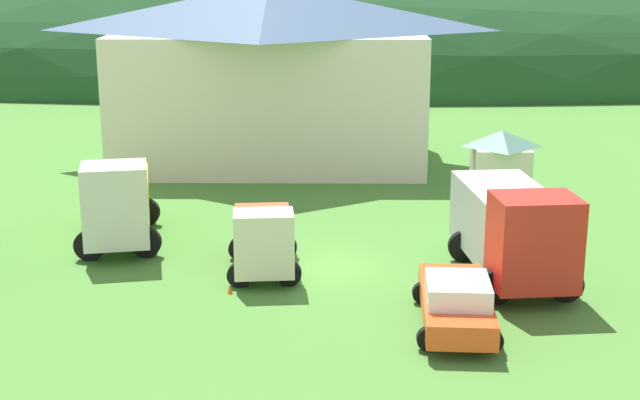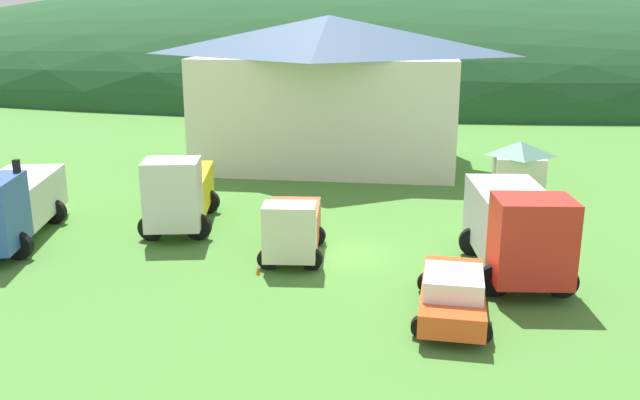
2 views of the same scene
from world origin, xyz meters
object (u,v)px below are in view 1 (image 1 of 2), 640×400
(play_shed_cream, at_px, (501,161))
(flatbed_truck_yellow, at_px, (118,201))
(traffic_cone_near_pickup, at_px, (230,294))
(service_pickup_orange, at_px, (456,301))
(depot_building, at_px, (271,71))
(light_truck_cream, at_px, (263,238))
(crane_truck_red, at_px, (513,227))

(play_shed_cream, bearing_deg, flatbed_truck_yellow, -154.07)
(traffic_cone_near_pickup, bearing_deg, service_pickup_orange, -21.29)
(depot_building, bearing_deg, traffic_cone_near_pickup, -90.33)
(flatbed_truck_yellow, height_order, traffic_cone_near_pickup, flatbed_truck_yellow)
(play_shed_cream, distance_m, service_pickup_orange, 15.91)
(light_truck_cream, distance_m, crane_truck_red, 8.32)
(crane_truck_red, relative_size, traffic_cone_near_pickup, 10.86)
(play_shed_cream, relative_size, traffic_cone_near_pickup, 4.55)
(flatbed_truck_yellow, xyz_separation_m, service_pickup_orange, (11.53, -7.83, -0.80))
(depot_building, xyz_separation_m, flatbed_truck_yellow, (-4.80, -13.99, -3.05))
(flatbed_truck_yellow, distance_m, crane_truck_red, 14.39)
(light_truck_cream, relative_size, service_pickup_orange, 0.90)
(depot_building, bearing_deg, service_pickup_orange, -72.88)
(flatbed_truck_yellow, distance_m, service_pickup_orange, 13.96)
(service_pickup_orange, bearing_deg, play_shed_cream, 168.34)
(depot_building, xyz_separation_m, service_pickup_orange, (6.72, -21.83, -3.85))
(traffic_cone_near_pickup, bearing_deg, flatbed_truck_yellow, 132.22)
(play_shed_cream, distance_m, traffic_cone_near_pickup, 16.77)
(play_shed_cream, height_order, traffic_cone_near_pickup, play_shed_cream)
(play_shed_cream, bearing_deg, service_pickup_orange, -104.57)
(play_shed_cream, relative_size, crane_truck_red, 0.42)
(crane_truck_red, height_order, service_pickup_orange, crane_truck_red)
(crane_truck_red, bearing_deg, depot_building, -158.98)
(crane_truck_red, relative_size, service_pickup_orange, 1.33)
(service_pickup_orange, xyz_separation_m, traffic_cone_near_pickup, (-6.83, 2.66, -0.83))
(play_shed_cream, bearing_deg, crane_truck_red, -98.19)
(play_shed_cream, height_order, service_pickup_orange, play_shed_cream)
(depot_building, distance_m, crane_truck_red, 20.12)
(crane_truck_red, xyz_separation_m, service_pickup_orange, (-2.38, -4.12, -0.98))
(traffic_cone_near_pickup, bearing_deg, depot_building, 89.67)
(play_shed_cream, xyz_separation_m, traffic_cone_near_pickup, (-10.83, -12.72, -1.49))
(light_truck_cream, xyz_separation_m, service_pickup_orange, (5.90, -4.70, -0.39))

